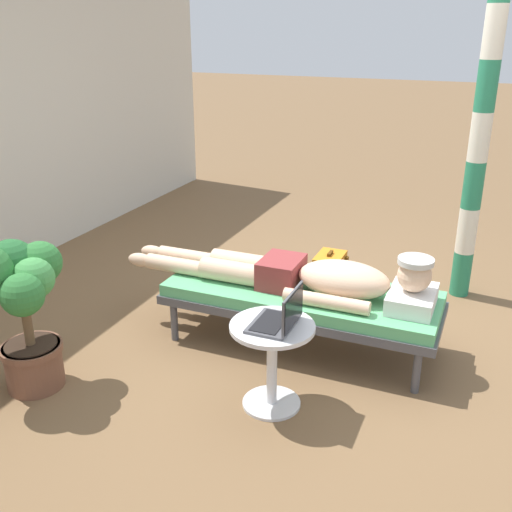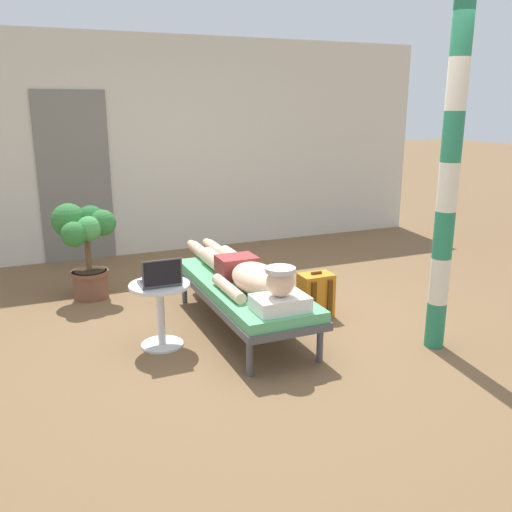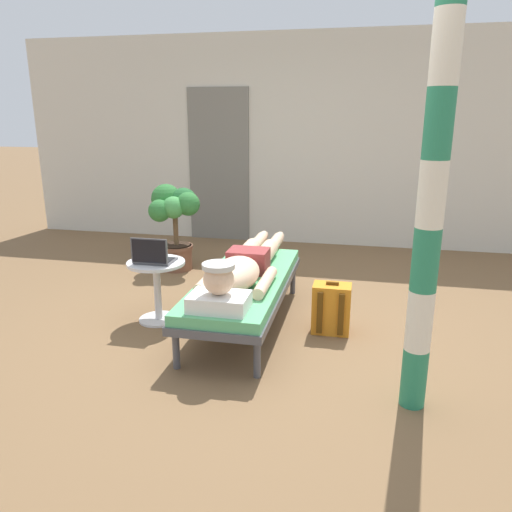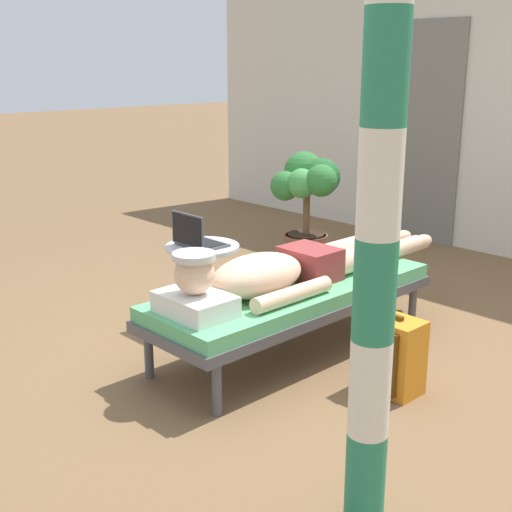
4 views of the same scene
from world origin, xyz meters
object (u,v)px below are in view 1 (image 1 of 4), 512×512
object	(u,v)px
laptop	(281,317)
potted_plant	(17,297)
backpack	(328,279)
porch_post	(480,137)
lounge_chair	(301,298)
person_reclining	(310,276)
side_table	(272,351)

from	to	relation	value
laptop	potted_plant	xyz separation A→B (m)	(-0.39, 1.49, 0.02)
backpack	porch_post	xyz separation A→B (m)	(0.56, -0.95, 1.09)
lounge_chair	porch_post	bearing A→B (deg)	-36.54
person_reclining	backpack	bearing A→B (deg)	5.19
side_table	backpack	size ratio (longest dim) A/B	1.23
backpack	person_reclining	bearing A→B (deg)	-174.81
potted_plant	lounge_chair	bearing A→B (deg)	-50.37
lounge_chair	potted_plant	world-z (taller)	potted_plant
person_reclining	laptop	bearing A→B (deg)	-174.36
potted_plant	porch_post	bearing A→B (deg)	-43.83
backpack	porch_post	bearing A→B (deg)	-59.67
potted_plant	person_reclining	bearing A→B (deg)	-51.46
laptop	person_reclining	bearing A→B (deg)	5.64
backpack	laptop	bearing A→B (deg)	-174.58
laptop	backpack	distance (m)	1.51
laptop	backpack	size ratio (longest dim) A/B	0.73
side_table	porch_post	distance (m)	2.38
person_reclining	potted_plant	xyz separation A→B (m)	(-1.13, 1.41, 0.08)
lounge_chair	porch_post	size ratio (longest dim) A/B	0.72
laptop	potted_plant	distance (m)	1.54
backpack	potted_plant	distance (m)	2.32
lounge_chair	potted_plant	distance (m)	1.78
side_table	backpack	xyz separation A→B (m)	(1.45, 0.09, -0.16)
lounge_chair	person_reclining	bearing A→B (deg)	-90.00
laptop	lounge_chair	bearing A→B (deg)	9.76
laptop	potted_plant	world-z (taller)	potted_plant
laptop	porch_post	bearing A→B (deg)	-22.11
backpack	lounge_chair	bearing A→B (deg)	-179.12
lounge_chair	person_reclining	distance (m)	0.18
lounge_chair	laptop	xyz separation A→B (m)	(-0.74, -0.13, 0.24)
person_reclining	laptop	size ratio (longest dim) A/B	7.00
lounge_chair	side_table	xyz separation A→B (m)	(-0.74, -0.08, 0.01)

